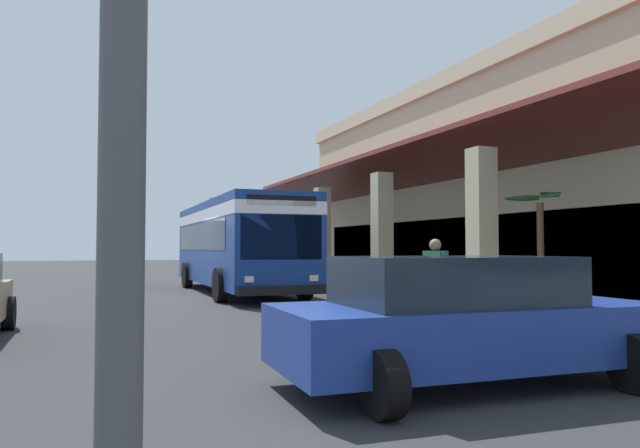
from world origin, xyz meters
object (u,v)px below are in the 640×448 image
(parked_sedan_blue, at_px, (464,320))
(potted_palm, at_px, (541,281))
(pedestrian, at_px, (436,278))
(transit_bus, at_px, (236,240))

(parked_sedan_blue, distance_m, potted_palm, 8.48)
(parked_sedan_blue, height_order, pedestrian, pedestrian)
(parked_sedan_blue, bearing_deg, transit_bus, 176.34)
(parked_sedan_blue, bearing_deg, potted_palm, 132.86)
(transit_bus, height_order, potted_palm, transit_bus)
(transit_bus, bearing_deg, pedestrian, 7.38)
(transit_bus, height_order, pedestrian, transit_bus)
(transit_bus, relative_size, parked_sedan_blue, 2.52)
(parked_sedan_blue, relative_size, potted_palm, 1.50)
(pedestrian, distance_m, potted_palm, 4.16)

